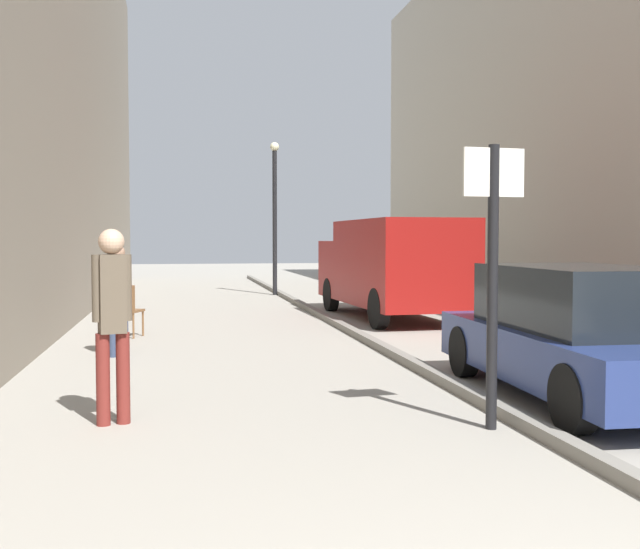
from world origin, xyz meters
TOP-DOWN VIEW (x-y plane):
  - ground_plane at (0.00, 12.00)m, footprint 80.00×80.00m
  - kerb_strip at (1.58, 12.00)m, footprint 0.16×40.00m
  - pedestrian_main_foreground at (-2.42, 9.76)m, footprint 0.33×0.22m
  - pedestrian_mid_block at (-2.15, 5.61)m, footprint 0.36×0.26m
  - delivery_van at (3.08, 14.24)m, footprint 2.23×5.46m
  - parked_car at (2.79, 5.85)m, footprint 1.97×4.26m
  - street_sign_post at (1.28, 4.78)m, footprint 0.60×0.10m
  - lamp_post at (1.43, 21.59)m, footprint 0.28×0.28m
  - cafe_chair_near_window at (-2.46, 11.98)m, footprint 0.58×0.58m

SIDE VIEW (x-z plane):
  - ground_plane at x=0.00m, z-range 0.00..0.00m
  - kerb_strip at x=1.58m, z-range 0.00..0.12m
  - cafe_chair_near_window at x=-2.46m, z-range 0.08..1.02m
  - parked_car at x=2.79m, z-range -0.01..1.44m
  - pedestrian_main_foreground at x=-2.42m, z-range 0.13..1.79m
  - pedestrian_mid_block at x=-2.15m, z-range 0.14..1.98m
  - delivery_van at x=3.08m, z-range 0.10..2.25m
  - street_sign_post at x=1.28m, z-range 0.25..2.85m
  - lamp_post at x=1.43m, z-range 0.34..5.10m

